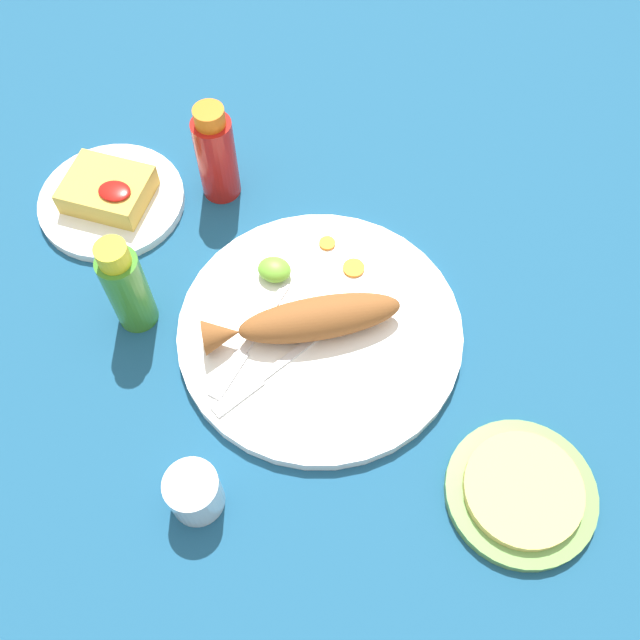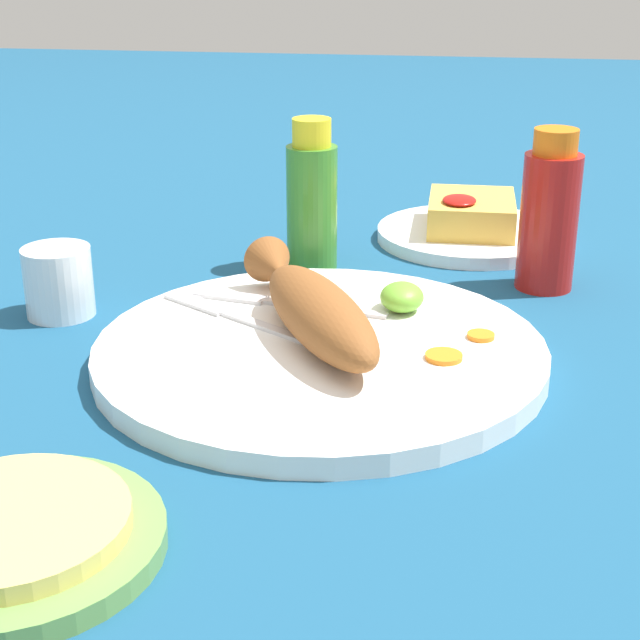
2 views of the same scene
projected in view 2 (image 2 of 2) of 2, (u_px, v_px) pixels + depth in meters
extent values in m
plane|color=navy|center=(320.00, 363.00, 0.80)|extent=(4.00, 4.00, 0.00)
cylinder|color=white|center=(320.00, 353.00, 0.80)|extent=(0.37, 0.37, 0.02)
ellipsoid|color=brown|center=(320.00, 314.00, 0.79)|extent=(0.21, 0.15, 0.05)
cone|color=brown|center=(274.00, 267.00, 0.90)|extent=(0.06, 0.06, 0.04)
cube|color=silver|center=(272.00, 329.00, 0.82)|extent=(0.07, 0.10, 0.00)
cube|color=silver|center=(197.00, 303.00, 0.87)|extent=(0.05, 0.07, 0.00)
cube|color=silver|center=(325.00, 308.00, 0.86)|extent=(0.03, 0.11, 0.00)
cube|color=silver|center=(228.00, 296.00, 0.89)|extent=(0.03, 0.07, 0.00)
cylinder|color=orange|center=(444.00, 356.00, 0.77)|extent=(0.03, 0.03, 0.00)
cylinder|color=orange|center=(481.00, 336.00, 0.80)|extent=(0.02, 0.02, 0.00)
ellipsoid|color=#6BB233|center=(402.00, 297.00, 0.86)|extent=(0.05, 0.04, 0.02)
cylinder|color=#B21914|center=(548.00, 223.00, 0.94)|extent=(0.06, 0.06, 0.13)
cylinder|color=orange|center=(556.00, 142.00, 0.91)|extent=(0.04, 0.04, 0.02)
cylinder|color=#3D8428|center=(312.00, 208.00, 1.00)|extent=(0.05, 0.05, 0.13)
cylinder|color=yellow|center=(312.00, 132.00, 0.97)|extent=(0.04, 0.04, 0.03)
cylinder|color=silver|center=(59.00, 282.00, 0.89)|extent=(0.06, 0.06, 0.06)
cylinder|color=white|center=(60.00, 300.00, 0.90)|extent=(0.05, 0.05, 0.03)
cylinder|color=white|center=(470.00, 235.00, 1.11)|extent=(0.21, 0.21, 0.01)
cube|color=gold|center=(471.00, 213.00, 1.10)|extent=(0.12, 0.09, 0.04)
ellipsoid|color=#AD140F|center=(459.00, 200.00, 1.07)|extent=(0.05, 0.04, 0.01)
cylinder|color=#6B9E4C|center=(13.00, 542.00, 0.56)|extent=(0.18, 0.18, 0.01)
cylinder|color=#E0C666|center=(10.00, 523.00, 0.55)|extent=(0.14, 0.14, 0.01)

